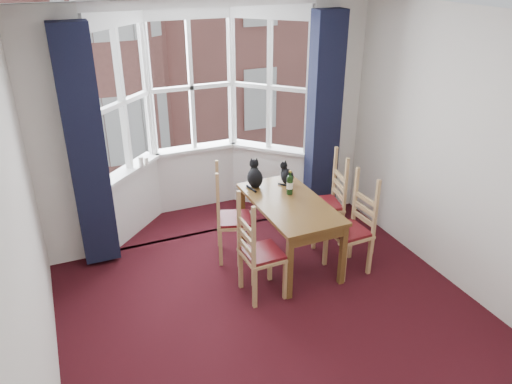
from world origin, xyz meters
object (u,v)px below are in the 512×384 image
dining_table (290,210)px  candle_short (146,161)px  chair_left_near (254,256)px  chair_left_far (227,221)px  candle_tall (141,162)px  cat_left (255,176)px  cat_right (287,175)px  chair_right_near (356,231)px  chair_right_far (331,205)px  wine_bottle (290,184)px

dining_table → candle_short: (-1.28, 1.38, 0.26)m
chair_left_near → chair_left_far: bearing=90.4°
chair_left_far → candle_tall: 1.32m
cat_left → cat_right: 0.39m
chair_left_near → chair_right_near: 1.23m
candle_tall → candle_short: candle_tall is taller
candle_tall → candle_short: 0.08m
candle_short → candle_tall: bearing=-156.3°
chair_left_near → chair_right_far: bearing=28.0°
chair_right_far → cat_left: bearing=161.5°
cat_left → cat_right: size_ratio=1.22×
chair_right_far → candle_tall: candle_tall is taller
dining_table → cat_right: size_ratio=4.95×
chair_left_near → candle_short: candle_short is taller
wine_bottle → candle_tall: 1.85m
chair_left_near → candle_short: size_ratio=9.88×
cat_right → chair_left_near: bearing=-131.1°
cat_left → candle_tall: 1.42m
cat_right → candle_short: cat_right is taller
chair_right_far → cat_right: bearing=155.7°
chair_left_far → chair_right_far: size_ratio=1.00×
chair_left_near → chair_right_near: size_ratio=1.00×
chair_left_far → wine_bottle: 0.83m
wine_bottle → candle_short: (-1.37, 1.20, 0.04)m
chair_left_near → cat_right: size_ratio=3.32×
cat_left → wine_bottle: size_ratio=1.19×
cat_right → chair_right_far: bearing=-24.3°
chair_left_far → cat_left: (0.42, 0.18, 0.41)m
chair_right_near → candle_tall: candle_tall is taller
chair_right_far → chair_left_near: bearing=-152.0°
dining_table → cat_left: (-0.20, 0.52, 0.22)m
cat_right → wine_bottle: wine_bottle is taller
wine_bottle → candle_tall: bearing=140.8°
chair_right_near → dining_table: bearing=145.4°
cat_left → chair_left_near: bearing=-113.1°
cat_left → wine_bottle: 0.44m
chair_left_far → dining_table: bearing=-29.0°
dining_table → cat_right: (0.18, 0.45, 0.20)m
cat_right → chair_left_far: bearing=-172.3°
cat_left → chair_right_near: bearing=-49.5°
dining_table → candle_tall: 1.93m
chair_left_far → candle_tall: (-0.73, 1.01, 0.46)m
chair_right_near → cat_right: cat_right is taller
chair_left_near → cat_left: size_ratio=2.72×
chair_right_near → cat_left: size_ratio=2.72×
chair_right_near → chair_right_far: 0.65m
chair_left_near → chair_left_far: size_ratio=1.00×
dining_table → chair_right_near: chair_right_near is taller
chair_right_near → wine_bottle: bearing=130.9°
chair_left_near → chair_right_near: bearing=1.9°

